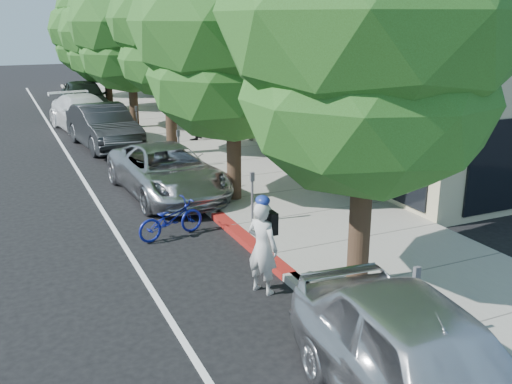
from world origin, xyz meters
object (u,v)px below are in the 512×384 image
bicycle (171,219)px  pedestrian (193,117)px  dark_sedan (104,127)px  near_car_a (427,372)px  street_tree_0 (371,19)px  street_tree_3 (129,24)px  street_tree_4 (104,33)px  street_tree_1 (232,25)px  white_pickup (84,113)px  cyclist (263,248)px  silver_suv (167,171)px  street_tree_5 (87,30)px  street_tree_2 (167,22)px  dark_suv_far (84,97)px

bicycle → pedestrian: size_ratio=0.91×
dark_sedan → near_car_a: (0.57, -18.26, -0.01)m
street_tree_0 → near_car_a: street_tree_0 is taller
street_tree_3 → pedestrian: (1.55, -3.87, -3.65)m
street_tree_3 → street_tree_4: (0.00, 6.00, -0.51)m
street_tree_0 → street_tree_1: bearing=90.0°
dark_sedan → white_pickup: dark_sedan is taller
cyclist → silver_suv: size_ratio=0.34×
street_tree_5 → dark_sedan: bearing=-97.4°
street_tree_5 → white_pickup: bearing=-100.7°
street_tree_0 → street_tree_3: size_ratio=1.03×
bicycle → dark_sedan: bearing=-16.2°
street_tree_1 → street_tree_2: bearing=90.0°
street_tree_5 → white_pickup: size_ratio=1.27×
street_tree_0 → bicycle: street_tree_0 is taller
street_tree_5 → cyclist: size_ratio=3.95×
street_tree_1 → street_tree_3: bearing=90.0°
street_tree_0 → street_tree_4: street_tree_0 is taller
dark_suv_far → near_car_a: dark_suv_far is taller
dark_suv_far → street_tree_5: bearing=78.7°
street_tree_3 → bicycle: 14.62m
cyclist → bicycle: size_ratio=1.06×
bicycle → street_tree_5: bearing=-19.3°
street_tree_5 → white_pickup: street_tree_5 is taller
street_tree_1 → cyclist: (-1.60, -5.24, -3.89)m
cyclist → bicycle: 3.57m
street_tree_3 → cyclist: bearing=-95.3°
dark_sedan → street_tree_4: bearing=72.2°
street_tree_1 → pedestrian: street_tree_1 is taller
street_tree_4 → bicycle: bearing=-96.8°
street_tree_3 → cyclist: street_tree_3 is taller
street_tree_0 → pedestrian: (1.55, 14.13, -3.87)m
street_tree_2 → street_tree_1: bearing=-90.0°
street_tree_0 → street_tree_2: street_tree_0 is taller
silver_suv → pedestrian: (3.03, 6.63, 0.35)m
cyclist → pedestrian: pedestrian is taller
silver_suv → white_pickup: (-0.63, 11.30, 0.08)m
dark_sedan → white_pickup: 4.04m
cyclist → near_car_a: size_ratio=0.36×
pedestrian → bicycle: bearing=24.0°
street_tree_1 → dark_sedan: bearing=102.7°
street_tree_5 → silver_suv: street_tree_5 is taller
street_tree_2 → cyclist: (-1.60, -11.24, -3.96)m
street_tree_1 → street_tree_0: bearing=-90.0°
street_tree_1 → street_tree_4: street_tree_1 is taller
street_tree_0 → dark_suv_far: (-1.40, 23.50, -4.01)m
cyclist → dark_suv_far: dark_suv_far is taller
near_car_a → street_tree_4: bearing=93.0°
cyclist → street_tree_1: bearing=-44.7°
street_tree_2 → dark_suv_far: bearing=96.9°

